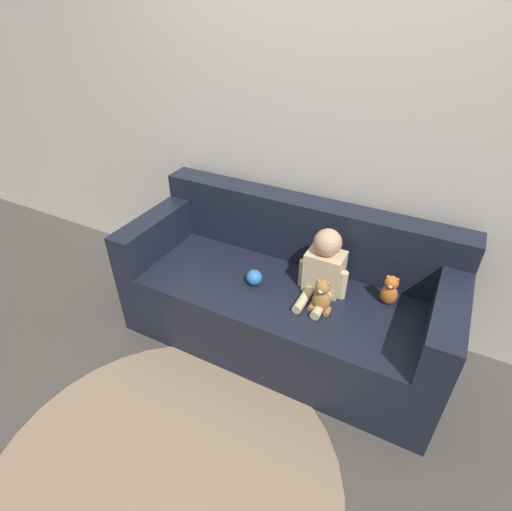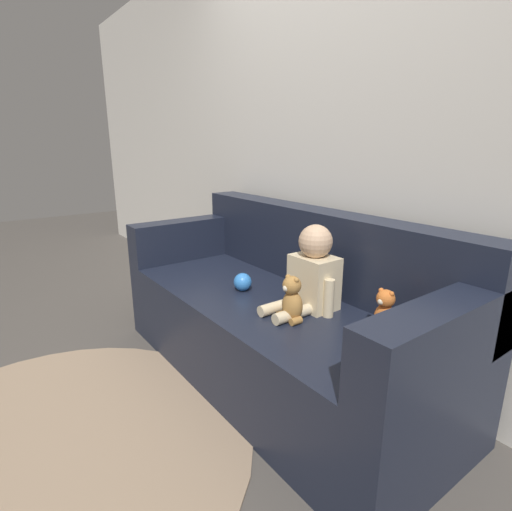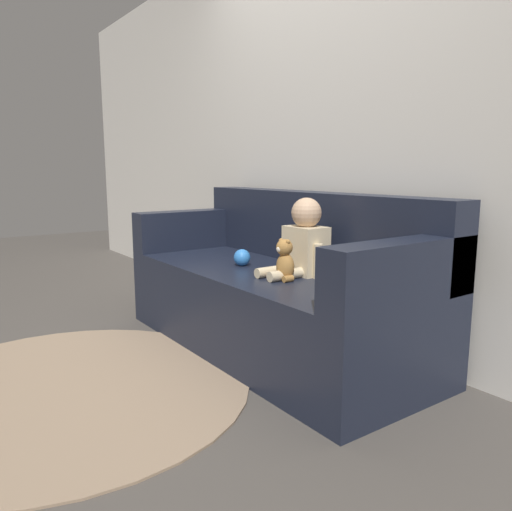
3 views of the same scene
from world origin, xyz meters
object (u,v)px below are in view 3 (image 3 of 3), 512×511
(teddy_bear_brown, at_px, (285,261))
(plush_toy_side, at_px, (364,266))
(toy_ball, at_px, (242,257))
(person_baby, at_px, (304,242))
(couch, at_px, (276,291))

(teddy_bear_brown, relative_size, plush_toy_side, 1.09)
(teddy_bear_brown, distance_m, toy_ball, 0.44)
(person_baby, distance_m, teddy_bear_brown, 0.19)
(person_baby, distance_m, plush_toy_side, 0.38)
(couch, height_order, person_baby, couch)
(couch, relative_size, teddy_bear_brown, 9.41)
(person_baby, xyz_separation_m, plush_toy_side, (0.37, 0.06, -0.08))
(person_baby, height_order, toy_ball, person_baby)
(person_baby, relative_size, teddy_bear_brown, 1.93)
(couch, relative_size, toy_ball, 20.45)
(couch, bearing_deg, plush_toy_side, 5.94)
(couch, xyz_separation_m, toy_ball, (-0.15, -0.13, 0.19))
(plush_toy_side, xyz_separation_m, toy_ball, (-0.75, -0.19, -0.05))
(person_baby, bearing_deg, teddy_bear_brown, -72.37)
(teddy_bear_brown, bearing_deg, couch, 149.43)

